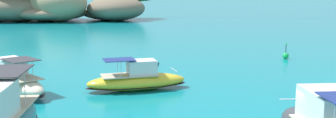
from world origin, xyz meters
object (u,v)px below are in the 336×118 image
(motorboat_cream, at_px, (13,81))
(islet_small, at_px, (116,9))
(islet_large, at_px, (17,3))
(channel_buoy, at_px, (286,55))
(motorboat_yellow, at_px, (137,80))

(motorboat_cream, bearing_deg, islet_small, 70.16)
(islet_small, relative_size, motorboat_cream, 2.17)
(islet_large, height_order, channel_buoy, islet_large)
(islet_large, xyz_separation_m, motorboat_yellow, (5.98, -59.96, -2.64))
(channel_buoy, bearing_deg, islet_large, 112.18)
(motorboat_cream, relative_size, channel_buoy, 4.98)
(islet_large, bearing_deg, motorboat_yellow, -84.31)
(motorboat_cream, xyz_separation_m, channel_buoy, (23.09, 4.64, -0.37))
(islet_small, bearing_deg, motorboat_yellow, -102.08)
(islet_large, height_order, motorboat_yellow, islet_large)
(motorboat_yellow, bearing_deg, motorboat_cream, 164.67)
(islet_large, xyz_separation_m, motorboat_cream, (-1.36, -57.94, -2.57))
(motorboat_yellow, xyz_separation_m, motorboat_cream, (-7.34, 2.01, 0.07))
(islet_large, distance_m, motorboat_yellow, 60.31)
(motorboat_yellow, height_order, motorboat_cream, motorboat_cream)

